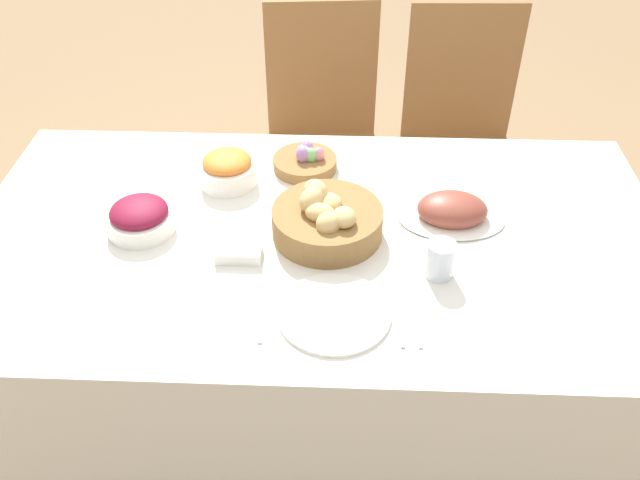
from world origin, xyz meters
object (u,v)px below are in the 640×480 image
(chair_far_right, at_px, (460,135))
(beet_salad_bowl, at_px, (140,218))
(butter_dish, at_px, (239,252))
(egg_basket, at_px, (306,161))
(chair_far_center, at_px, (323,133))
(ham_platter, at_px, (452,211))
(dinner_plate, at_px, (334,313))
(bread_basket, at_px, (327,219))
(knife, at_px, (403,316))
(spoon, at_px, (416,316))
(carrot_bowl, at_px, (228,169))
(drinking_cup, at_px, (440,260))
(fork, at_px, (266,312))

(chair_far_right, height_order, beet_salad_bowl, chair_far_right)
(beet_salad_bowl, xyz_separation_m, butter_dish, (0.27, -0.10, -0.02))
(egg_basket, bearing_deg, chair_far_center, 86.71)
(ham_platter, relative_size, dinner_plate, 1.10)
(bread_basket, bearing_deg, beet_salad_bowl, -179.68)
(dinner_plate, distance_m, butter_dish, 0.31)
(chair_far_center, height_order, knife, chair_far_center)
(chair_far_right, bearing_deg, spoon, -104.72)
(chair_far_center, distance_m, dinner_plate, 1.19)
(carrot_bowl, distance_m, drinking_cup, 0.68)
(dinner_plate, bearing_deg, beet_salad_bowl, 150.28)
(knife, bearing_deg, bread_basket, 124.13)
(beet_salad_bowl, distance_m, fork, 0.47)
(butter_dish, bearing_deg, chair_far_right, 54.58)
(knife, bearing_deg, egg_basket, 115.27)
(ham_platter, relative_size, knife, 1.48)
(ham_platter, relative_size, butter_dish, 2.53)
(egg_basket, relative_size, ham_platter, 0.66)
(carrot_bowl, bearing_deg, knife, -47.71)
(beet_salad_bowl, height_order, fork, beet_salad_bowl)
(beet_salad_bowl, distance_m, drinking_cup, 0.78)
(beet_salad_bowl, bearing_deg, butter_dish, -20.47)
(ham_platter, distance_m, butter_dish, 0.58)
(knife, relative_size, spoon, 1.00)
(spoon, bearing_deg, drinking_cup, 64.08)
(ham_platter, bearing_deg, chair_far_right, 79.68)
(chair_far_right, relative_size, egg_basket, 5.22)
(ham_platter, xyz_separation_m, beet_salad_bowl, (-0.82, -0.08, 0.01))
(chair_far_center, bearing_deg, fork, -99.61)
(ham_platter, xyz_separation_m, spoon, (-0.12, -0.37, -0.02))
(chair_far_center, relative_size, knife, 5.08)
(knife, bearing_deg, chair_far_right, 78.27)
(dinner_plate, height_order, spoon, dinner_plate)
(spoon, relative_size, drinking_cup, 2.06)
(chair_far_center, height_order, bread_basket, chair_far_center)
(egg_basket, relative_size, drinking_cup, 2.01)
(bread_basket, relative_size, beet_salad_bowl, 1.61)
(chair_far_right, xyz_separation_m, butter_dish, (-0.70, -0.98, 0.22))
(beet_salad_bowl, distance_m, spoon, 0.76)
(chair_far_right, xyz_separation_m, carrot_bowl, (-0.77, -0.65, 0.25))
(chair_far_center, distance_m, butter_dish, 1.02)
(chair_far_center, distance_m, egg_basket, 0.61)
(chair_far_right, bearing_deg, chair_far_center, 178.09)
(ham_platter, xyz_separation_m, dinner_plate, (-0.31, -0.37, -0.02))
(bread_basket, relative_size, drinking_cup, 3.05)
(chair_far_center, bearing_deg, egg_basket, -98.53)
(drinking_cup, bearing_deg, fork, -160.01)
(chair_far_center, xyz_separation_m, egg_basket, (-0.03, -0.56, 0.23))
(chair_far_center, xyz_separation_m, ham_platter, (0.37, -0.80, 0.23))
(chair_far_right, relative_size, carrot_bowl, 6.03)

